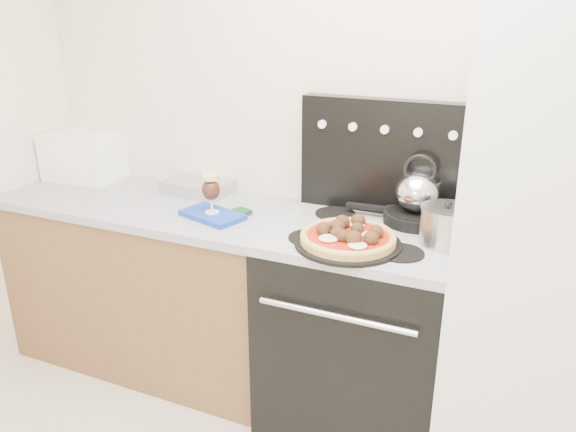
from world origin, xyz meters
The scene contains 16 objects.
room_shell centered at (0.00, 0.29, 1.25)m, with size 3.52×3.01×2.52m.
base_cabinet centered at (-1.02, 1.20, 0.43)m, with size 1.45×0.60×0.86m, color brown.
countertop centered at (-1.02, 1.20, 0.88)m, with size 1.48×0.63×0.04m, color #A2A2AD.
stove_body centered at (0.08, 1.18, 0.44)m, with size 0.76×0.65×0.88m, color black.
cooktop centered at (0.08, 1.18, 0.90)m, with size 0.76×0.65×0.04m, color #ADADB2.
backguard centered at (0.08, 1.45, 1.17)m, with size 0.76×0.08×0.50m, color black.
fridge centered at (0.78, 1.15, 0.95)m, with size 0.64×0.68×1.90m, color silver.
toaster_oven centered at (-1.55, 1.37, 1.02)m, with size 0.39×0.29×0.24m, color white.
foil_sheet centered at (-0.85, 1.40, 0.93)m, with size 0.32×0.24×0.06m, color silver.
oven_mitt centered at (-0.61, 1.11, 0.91)m, with size 0.28×0.16×0.02m, color #1741B2.
beer_glass centered at (-0.61, 1.11, 1.01)m, with size 0.08×0.08×0.18m, color #361A10, non-canonical shape.
pizza_pan centered at (0.06, 1.02, 0.93)m, with size 0.41×0.41×0.01m, color black.
pizza centered at (0.06, 1.02, 0.96)m, with size 0.37×0.37×0.05m, color #E3A250, non-canonical shape.
skillet centered at (0.25, 1.36, 0.94)m, with size 0.27×0.27×0.05m, color black.
tea_kettle centered at (0.25, 1.36, 1.07)m, with size 0.19×0.19×0.21m, color silver, non-canonical shape.
stock_pot centered at (0.40, 1.18, 0.99)m, with size 0.19×0.19×0.14m, color #B3B3B7.
Camera 1 is at (0.64, -0.90, 1.79)m, focal length 35.00 mm.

